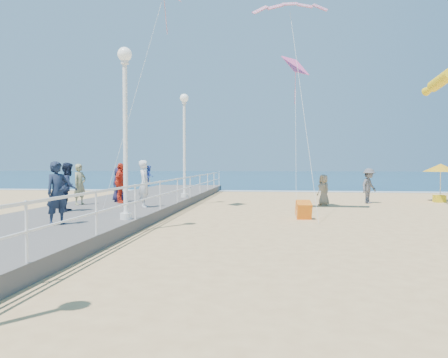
# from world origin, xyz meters

# --- Properties ---
(ground) EXTENTS (160.00, 160.00, 0.00)m
(ground) POSITION_xyz_m (0.00, 0.00, 0.00)
(ground) COLOR #DEB674
(ground) RESTS_ON ground
(ocean) EXTENTS (160.00, 90.00, 0.05)m
(ocean) POSITION_xyz_m (0.00, 65.00, 0.01)
(ocean) COLOR navy
(ocean) RESTS_ON ground
(surf_line) EXTENTS (160.00, 1.20, 0.04)m
(surf_line) POSITION_xyz_m (0.00, 20.50, 0.03)
(surf_line) COLOR white
(surf_line) RESTS_ON ground
(boardwalk) EXTENTS (5.00, 44.00, 0.40)m
(boardwalk) POSITION_xyz_m (-7.50, 0.00, 0.20)
(boardwalk) COLOR slate
(boardwalk) RESTS_ON ground
(railing) EXTENTS (0.05, 42.00, 0.55)m
(railing) POSITION_xyz_m (-5.05, 0.00, 1.25)
(railing) COLOR white
(railing) RESTS_ON boardwalk
(lamp_post_mid) EXTENTS (0.44, 0.44, 5.32)m
(lamp_post_mid) POSITION_xyz_m (-5.35, 0.00, 3.66)
(lamp_post_mid) COLOR white
(lamp_post_mid) RESTS_ON boardwalk
(lamp_post_far) EXTENTS (0.44, 0.44, 5.32)m
(lamp_post_far) POSITION_xyz_m (-5.35, 9.00, 3.66)
(lamp_post_far) COLOR white
(lamp_post_far) RESTS_ON boardwalk
(woman_holding_toddler) EXTENTS (0.56, 0.75, 1.87)m
(woman_holding_toddler) POSITION_xyz_m (-5.88, 3.73, 1.34)
(woman_holding_toddler) COLOR silver
(woman_holding_toddler) RESTS_ON boardwalk
(toddler_held) EXTENTS (0.37, 0.44, 0.81)m
(toddler_held) POSITION_xyz_m (-5.73, 3.88, 1.66)
(toddler_held) COLOR blue
(toddler_held) RESTS_ON boardwalk
(spectator_0) EXTENTS (0.72, 0.79, 1.80)m
(spectator_0) POSITION_xyz_m (-6.87, -1.39, 1.30)
(spectator_0) COLOR #192338
(spectator_0) RESTS_ON boardwalk
(spectator_3) EXTENTS (0.46, 1.05, 1.76)m
(spectator_3) POSITION_xyz_m (-7.48, 5.42, 1.28)
(spectator_3) COLOR red
(spectator_3) RESTS_ON boardwalk
(spectator_4) EXTENTS (0.79, 0.92, 1.58)m
(spectator_4) POSITION_xyz_m (-7.77, 6.04, 1.19)
(spectator_4) COLOR #1D1B3B
(spectator_4) RESTS_ON boardwalk
(spectator_6) EXTENTS (0.61, 0.73, 1.73)m
(spectator_6) POSITION_xyz_m (-8.90, 4.46, 1.26)
(spectator_6) COLOR gray
(spectator_6) RESTS_ON boardwalk
(spectator_7) EXTENTS (0.85, 0.99, 1.78)m
(spectator_7) POSITION_xyz_m (-8.25, 2.09, 1.29)
(spectator_7) COLOR #1A233A
(spectator_7) RESTS_ON boardwalk
(beach_walker_a) EXTENTS (1.33, 1.38, 1.89)m
(beach_walker_a) POSITION_xyz_m (4.33, 11.06, 0.94)
(beach_walker_a) COLOR #58585D
(beach_walker_a) RESTS_ON ground
(beach_walker_c) EXTENTS (0.84, 0.93, 1.59)m
(beach_walker_c) POSITION_xyz_m (1.76, 9.53, 0.79)
(beach_walker_c) COLOR gray
(beach_walker_c) RESTS_ON ground
(box_kite) EXTENTS (0.63, 0.77, 0.74)m
(box_kite) POSITION_xyz_m (0.37, 3.83, 0.30)
(box_kite) COLOR #EF3D0E
(box_kite) RESTS_ON ground
(beach_umbrella) EXTENTS (1.90, 1.90, 2.14)m
(beach_umbrella) POSITION_xyz_m (8.60, 12.73, 1.91)
(beach_umbrella) COLOR white
(beach_umbrella) RESTS_ON ground
(beach_chair_left) EXTENTS (0.55, 0.55, 0.40)m
(beach_chair_left) POSITION_xyz_m (8.35, 12.15, 0.20)
(beach_chair_left) COLOR gold
(beach_chair_left) RESTS_ON ground
(kite_parafoil) EXTENTS (3.27, 0.94, 0.65)m
(kite_parafoil) POSITION_xyz_m (-0.12, 5.81, 8.90)
(kite_parafoil) COLOR #C21651
(kite_windsock) EXTENTS (1.00, 2.66, 1.08)m
(kite_windsock) POSITION_xyz_m (6.97, 8.34, 6.02)
(kite_windsock) COLOR yellow
(kite_diamond_pink) EXTENTS (1.31, 1.35, 0.84)m
(kite_diamond_pink) POSITION_xyz_m (0.19, 7.26, 6.63)
(kite_diamond_pink) COLOR #EC579E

